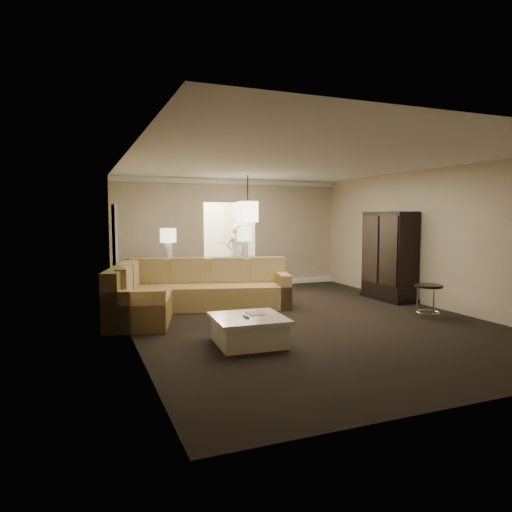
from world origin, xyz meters
name	(u,v)px	position (x,y,z in m)	size (l,w,h in m)	color
ground	(300,318)	(0.00, 0.00, 0.00)	(8.00, 8.00, 0.00)	black
wall_back	(230,234)	(0.00, 4.00, 1.40)	(6.00, 0.04, 2.80)	#C3B593
wall_front	(491,262)	(0.00, -4.00, 1.40)	(6.00, 0.04, 2.80)	#C3B593
wall_left	(128,245)	(-3.00, 0.00, 1.40)	(0.04, 8.00, 2.80)	#C3B593
wall_right	(433,238)	(3.00, 0.00, 1.40)	(0.04, 8.00, 2.80)	#C3B593
ceiling	(302,162)	(0.00, 0.00, 2.80)	(6.00, 8.00, 0.02)	white
crown_molding	(230,182)	(0.00, 3.95, 2.73)	(6.00, 0.10, 0.12)	white
baseboard	(231,285)	(0.00, 3.95, 0.06)	(6.00, 0.10, 0.12)	white
side_door	(115,254)	(-2.97, 2.80, 1.05)	(0.05, 0.90, 2.10)	white
foyer	(215,235)	(0.00, 5.34, 1.30)	(1.44, 2.02, 2.80)	white
sectional_sofa	(187,292)	(-1.78, 1.35, 0.40)	(3.86, 2.81, 0.99)	brown
coffee_table	(249,330)	(-1.46, -1.20, 0.21)	(1.07, 1.07, 0.43)	silver
console_table	(208,273)	(-0.91, 2.92, 0.53)	(2.34, 0.67, 0.89)	black
armoire	(389,258)	(2.69, 0.98, 0.93)	(0.58, 1.35, 1.95)	black
drink_table	(429,294)	(2.16, -0.84, 0.44)	(0.49, 0.49, 0.62)	black
table_lamp_left	(168,238)	(-1.81, 2.98, 1.35)	(0.36, 0.36, 0.68)	white
table_lamp_right	(244,237)	(-0.02, 2.87, 1.35)	(0.36, 0.36, 0.68)	white
pendant_light	(248,212)	(0.00, 2.70, 1.95)	(0.38, 0.38, 1.09)	black
person	(236,250)	(0.45, 4.86, 0.89)	(0.65, 0.43, 1.78)	beige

